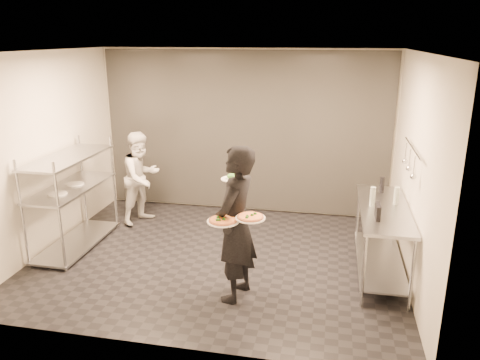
% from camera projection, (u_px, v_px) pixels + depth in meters
% --- Properties ---
extents(room_shell, '(5.00, 4.00, 2.80)m').
position_uv_depth(room_shell, '(235.00, 142.00, 7.26)').
color(room_shell, black).
rests_on(room_shell, ground).
extents(pass_rack, '(0.60, 1.60, 1.50)m').
position_uv_depth(pass_rack, '(72.00, 196.00, 6.74)').
color(pass_rack, '#B6B9BD').
rests_on(pass_rack, ground).
extents(prep_counter, '(0.60, 1.80, 0.92)m').
position_uv_depth(prep_counter, '(382.00, 229.00, 5.97)').
color(prep_counter, '#B6B9BD').
rests_on(prep_counter, ground).
extents(utensil_rail, '(0.07, 1.20, 0.31)m').
position_uv_depth(utensil_rail, '(410.00, 160.00, 5.65)').
color(utensil_rail, '#B6B9BD').
rests_on(utensil_rail, room_shell).
extents(waiter, '(0.57, 0.75, 1.85)m').
position_uv_depth(waiter, '(236.00, 225.00, 5.34)').
color(waiter, black).
rests_on(waiter, ground).
extents(chef, '(0.83, 0.91, 1.52)m').
position_uv_depth(chef, '(142.00, 177.00, 7.66)').
color(chef, silver).
rests_on(chef, ground).
extents(pizza_plate_near, '(0.36, 0.36, 0.05)m').
position_uv_depth(pizza_plate_near, '(223.00, 220.00, 5.11)').
color(pizza_plate_near, silver).
rests_on(pizza_plate_near, waiter).
extents(pizza_plate_far, '(0.33, 0.33, 0.05)m').
position_uv_depth(pizza_plate_far, '(250.00, 217.00, 5.09)').
color(pizza_plate_far, silver).
rests_on(pizza_plate_far, waiter).
extents(salad_plate, '(0.27, 0.27, 0.07)m').
position_uv_depth(salad_plate, '(232.00, 177.00, 5.55)').
color(salad_plate, silver).
rests_on(salad_plate, waiter).
extents(pos_monitor, '(0.05, 0.24, 0.17)m').
position_uv_depth(pos_monitor, '(378.00, 211.00, 5.50)').
color(pos_monitor, black).
rests_on(pos_monitor, prep_counter).
extents(bottle_green, '(0.07, 0.07, 0.25)m').
position_uv_depth(bottle_green, '(373.00, 196.00, 5.90)').
color(bottle_green, gray).
rests_on(bottle_green, prep_counter).
extents(bottle_clear, '(0.07, 0.07, 0.23)m').
position_uv_depth(bottle_clear, '(396.00, 196.00, 5.95)').
color(bottle_clear, gray).
rests_on(bottle_clear, prep_counter).
extents(bottle_dark, '(0.06, 0.06, 0.22)m').
position_uv_depth(bottle_dark, '(382.00, 185.00, 6.42)').
color(bottle_dark, black).
rests_on(bottle_dark, prep_counter).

